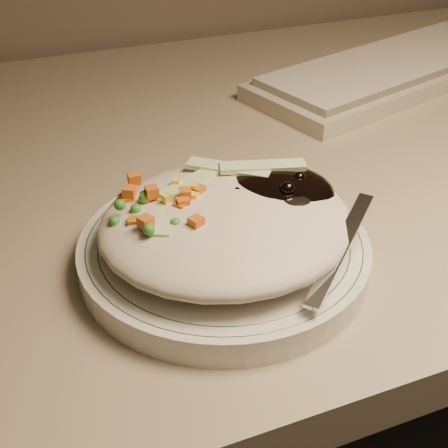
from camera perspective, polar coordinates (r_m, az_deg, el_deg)
name	(u,v)px	position (r m, az deg, el deg)	size (l,w,h in m)	color
desk	(219,290)	(0.78, -0.45, -6.03)	(1.40, 0.70, 0.74)	gray
plate	(224,252)	(0.48, 0.00, -2.56)	(0.22, 0.22, 0.02)	silver
plate_rim	(224,241)	(0.48, 0.00, -1.59)	(0.21, 0.21, 0.00)	#144723
meal	(230,217)	(0.47, 0.52, 0.63)	(0.20, 0.19, 0.05)	#C2B69D
keyboard	(394,70)	(0.86, 15.32, 13.45)	(0.43, 0.25, 0.03)	#A9A38B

